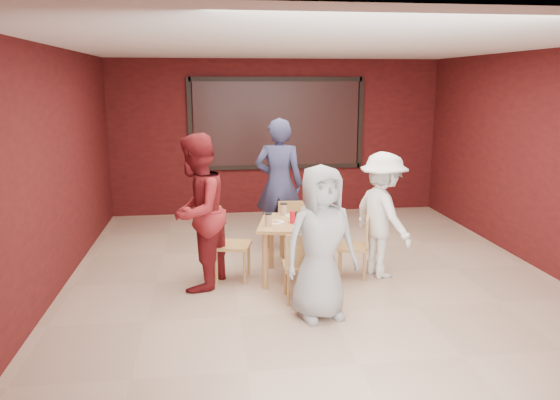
{
  "coord_description": "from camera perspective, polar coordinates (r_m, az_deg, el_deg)",
  "views": [
    {
      "loc": [
        -1.23,
        -6.43,
        2.39
      ],
      "look_at": [
        -0.4,
        -0.09,
        1.0
      ],
      "focal_mm": 35.0,
      "sensor_mm": 36.0,
      "label": 1
    }
  ],
  "objects": [
    {
      "name": "window_blinds",
      "position": [
        9.98,
        -0.33,
        7.98
      ],
      "size": [
        3.0,
        0.02,
        1.5
      ],
      "primitive_type": "cube",
      "color": "black"
    },
    {
      "name": "diner_left",
      "position": [
        6.39,
        -8.7,
        -1.29
      ],
      "size": [
        0.97,
        1.08,
        1.82
      ],
      "primitive_type": "imported",
      "rotation": [
        0.0,
        0.0,
        -1.95
      ],
      "color": "maroon",
      "rests_on": "floor"
    },
    {
      "name": "chair_right",
      "position": [
        6.85,
        8.16,
        -4.46
      ],
      "size": [
        0.46,
        0.46,
        0.77
      ],
      "color": "#BA8F48",
      "rests_on": "floor"
    },
    {
      "name": "chair_front",
      "position": [
        6.0,
        2.31,
        -6.58
      ],
      "size": [
        0.4,
        0.4,
        0.81
      ],
      "color": "#BA8F48",
      "rests_on": "floor"
    },
    {
      "name": "floor",
      "position": [
        6.97,
        3.23,
        -7.85
      ],
      "size": [
        7.0,
        7.0,
        0.0
      ],
      "primitive_type": "plane",
      "color": "tan",
      "rests_on": "ground"
    },
    {
      "name": "chair_left",
      "position": [
        6.72,
        -5.62,
        -4.2
      ],
      "size": [
        0.51,
        0.51,
        0.88
      ],
      "color": "#BA8F48",
      "rests_on": "floor"
    },
    {
      "name": "diner_back",
      "position": [
        7.87,
        -0.11,
        1.67
      ],
      "size": [
        0.77,
        0.58,
        1.9
      ],
      "primitive_type": "imported",
      "rotation": [
        0.0,
        0.0,
        2.94
      ],
      "color": "#2F3154",
      "rests_on": "floor"
    },
    {
      "name": "chair_back",
      "position": [
        7.46,
        1.32,
        -2.87
      ],
      "size": [
        0.4,
        0.4,
        0.79
      ],
      "color": "#BA8F48",
      "rests_on": "floor"
    },
    {
      "name": "diner_right",
      "position": [
        6.85,
        10.66,
        -1.57
      ],
      "size": [
        0.86,
        1.14,
        1.56
      ],
      "primitive_type": "imported",
      "rotation": [
        0.0,
        0.0,
        1.89
      ],
      "color": "white",
      "rests_on": "floor"
    },
    {
      "name": "dining_table",
      "position": [
        6.66,
        1.91,
        -3.02
      ],
      "size": [
        1.09,
        1.09,
        0.88
      ],
      "color": "tan",
      "rests_on": "floor"
    },
    {
      "name": "diner_front",
      "position": [
        5.55,
        4.28,
        -4.48
      ],
      "size": [
        0.88,
        0.68,
        1.6
      ],
      "primitive_type": "imported",
      "rotation": [
        0.0,
        0.0,
        0.24
      ],
      "color": "#999999",
      "rests_on": "floor"
    }
  ]
}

